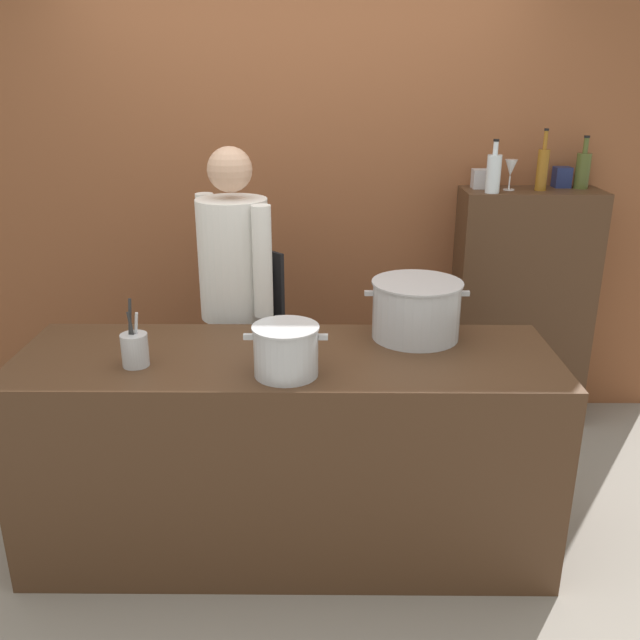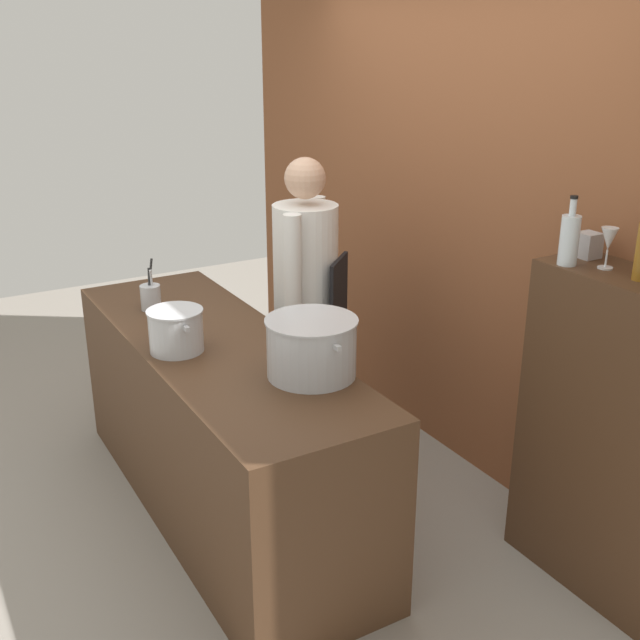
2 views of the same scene
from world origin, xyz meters
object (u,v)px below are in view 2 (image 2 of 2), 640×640
Objects in this scene: utensil_crock at (151,297)px; wine_bottle_clear at (569,239)px; stockpot_large at (311,348)px; wine_glass_short at (609,241)px; chef at (307,290)px; spice_tin_silver at (588,245)px; stockpot_small at (176,330)px.

wine_bottle_clear is at bearing 36.55° from utensil_crock.
wine_glass_short is (0.61, 0.98, 0.46)m from stockpot_large.
stockpot_large is 1.24m from wine_glass_short.
chef is 1.62m from wine_glass_short.
stockpot_large is 1.21m from spice_tin_silver.
chef reaches higher than wine_glass_short.
utensil_crock is 1.64× the size of wine_glass_short.
stockpot_small is 1.71m from wine_bottle_clear.
wine_glass_short is 1.57× the size of spice_tin_silver.
spice_tin_silver is (-0.03, 0.15, -0.05)m from wine_bottle_clear.
wine_bottle_clear reaches higher than stockpot_large.
wine_bottle_clear is 2.67× the size of spice_tin_silver.
stockpot_large is (0.83, -0.44, 0.06)m from chef.
chef reaches higher than wine_bottle_clear.
chef is 15.99× the size of spice_tin_silver.
stockpot_small is 1.80m from spice_tin_silver.
wine_bottle_clear is (1.62, 1.20, 0.51)m from utensil_crock.
wine_bottle_clear is at bearing -115.41° from chef.
chef is 1.49m from wine_bottle_clear.
wine_glass_short is 0.17m from spice_tin_silver.
wine_glass_short is (0.11, 0.09, 0.01)m from wine_bottle_clear.
stockpot_large is 1.60× the size of wine_bottle_clear.
chef is at bearing -154.98° from spice_tin_silver.
stockpot_small is 1.17× the size of utensil_crock.
wine_bottle_clear is 0.15m from wine_glass_short.
stockpot_small is 1.13× the size of wine_bottle_clear.
stockpot_small is 3.02× the size of spice_tin_silver.
chef is at bearing 152.04° from stockpot_large.
wine_bottle_clear is 1.70× the size of wine_glass_short.
stockpot_large is at bearing -119.25° from wine_bottle_clear.
wine_bottle_clear is (1.32, 0.45, 0.52)m from chef.
utensil_crock is 2.58× the size of spice_tin_silver.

